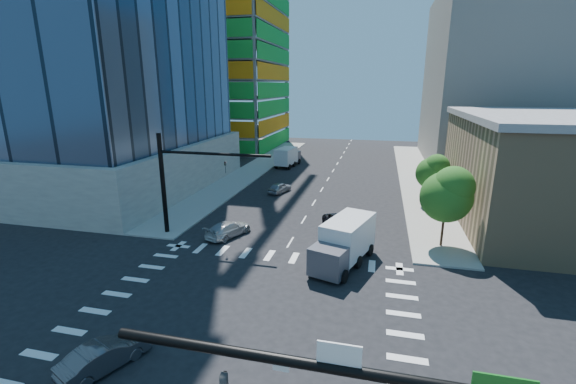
# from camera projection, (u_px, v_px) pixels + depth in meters

# --- Properties ---
(ground) EXTENTS (160.00, 160.00, 0.00)m
(ground) POSITION_uv_depth(u_px,v_px,m) (242.00, 322.00, 21.98)
(ground) COLOR black
(ground) RESTS_ON ground
(road_markings) EXTENTS (20.00, 20.00, 0.01)m
(road_markings) POSITION_uv_depth(u_px,v_px,m) (242.00, 322.00, 21.98)
(road_markings) COLOR silver
(road_markings) RESTS_ON ground
(sidewalk_ne) EXTENTS (5.00, 60.00, 0.15)m
(sidewalk_ne) POSITION_uv_depth(u_px,v_px,m) (416.00, 177.00, 56.63)
(sidewalk_ne) COLOR #98968F
(sidewalk_ne) RESTS_ON ground
(sidewalk_nw) EXTENTS (5.00, 60.00, 0.15)m
(sidewalk_nw) POSITION_uv_depth(u_px,v_px,m) (255.00, 169.00, 62.27)
(sidewalk_nw) COLOR #98968F
(sidewalk_nw) RESTS_ON ground
(construction_building) EXTENTS (25.16, 34.50, 70.60)m
(construction_building) POSITION_uv_depth(u_px,v_px,m) (217.00, 28.00, 79.64)
(construction_building) COLOR slate
(construction_building) RESTS_ON ground
(bg_building_ne) EXTENTS (24.00, 30.00, 28.00)m
(bg_building_ne) POSITION_uv_depth(u_px,v_px,m) (508.00, 80.00, 63.71)
(bg_building_ne) COLOR slate
(bg_building_ne) RESTS_ON ground
(signal_mast_nw) EXTENTS (10.20, 0.40, 9.00)m
(signal_mast_nw) POSITION_uv_depth(u_px,v_px,m) (178.00, 176.00, 33.55)
(signal_mast_nw) COLOR black
(signal_mast_nw) RESTS_ON sidewalk_nw
(tree_south) EXTENTS (4.16, 4.16, 6.82)m
(tree_south) POSITION_uv_depth(u_px,v_px,m) (448.00, 194.00, 30.91)
(tree_south) COLOR #382316
(tree_south) RESTS_ON sidewalk_ne
(tree_north) EXTENTS (3.54, 3.52, 5.78)m
(tree_north) POSITION_uv_depth(u_px,v_px,m) (433.00, 171.00, 42.28)
(tree_north) COLOR #382316
(tree_north) RESTS_ON sidewalk_ne
(car_nb_far) EXTENTS (4.22, 5.57, 1.41)m
(car_nb_far) POSITION_uv_depth(u_px,v_px,m) (341.00, 224.00, 35.60)
(car_nb_far) COLOR black
(car_nb_far) RESTS_ON ground
(car_sb_near) EXTENTS (3.51, 5.06, 1.36)m
(car_sb_near) POSITION_uv_depth(u_px,v_px,m) (228.00, 229.00, 34.47)
(car_sb_near) COLOR #BEBEBE
(car_sb_near) RESTS_ON ground
(car_sb_mid) EXTENTS (2.58, 4.15, 1.32)m
(car_sb_mid) POSITION_uv_depth(u_px,v_px,m) (280.00, 188.00, 48.56)
(car_sb_mid) COLOR #A4A4AB
(car_sb_mid) RESTS_ON ground
(car_sb_cross) EXTENTS (2.99, 4.41, 1.37)m
(car_sb_cross) POSITION_uv_depth(u_px,v_px,m) (104.00, 356.00, 18.26)
(car_sb_cross) COLOR #454449
(car_sb_cross) RESTS_ON ground
(box_truck_near) EXTENTS (4.56, 6.95, 3.37)m
(box_truck_near) POSITION_uv_depth(u_px,v_px,m) (342.00, 247.00, 28.61)
(box_truck_near) COLOR black
(box_truck_near) RESTS_ON ground
(box_truck_far) EXTENTS (3.32, 6.34, 3.18)m
(box_truck_far) POSITION_uv_depth(u_px,v_px,m) (288.00, 158.00, 64.46)
(box_truck_far) COLOR black
(box_truck_far) RESTS_ON ground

